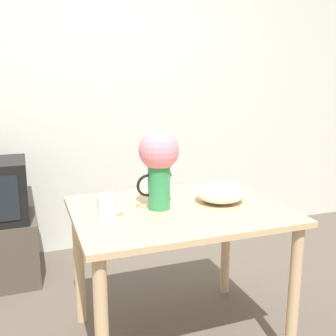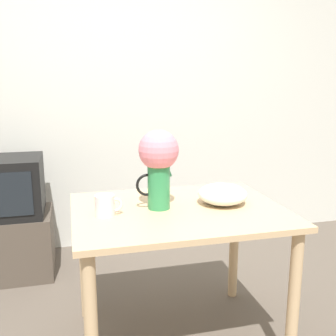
{
  "view_description": "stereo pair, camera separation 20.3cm",
  "coord_description": "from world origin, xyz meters",
  "px_view_note": "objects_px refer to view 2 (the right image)",
  "views": [
    {
      "loc": [
        -0.56,
        -1.6,
        1.43
      ],
      "look_at": [
        0.12,
        0.27,
        1.0
      ],
      "focal_mm": 42.0,
      "sensor_mm": 36.0,
      "label": 1
    },
    {
      "loc": [
        -0.36,
        -1.66,
        1.43
      ],
      "look_at": [
        0.12,
        0.27,
        1.0
      ],
      "focal_mm": 42.0,
      "sensor_mm": 36.0,
      "label": 2
    }
  ],
  "objects_px": {
    "flower_vase": "(159,160)",
    "coffee_mug": "(106,205)",
    "tv_set": "(7,187)",
    "white_bowl": "(223,194)"
  },
  "relations": [
    {
      "from": "flower_vase",
      "to": "white_bowl",
      "type": "xyz_separation_m",
      "value": [
        0.35,
        -0.01,
        -0.21
      ]
    },
    {
      "from": "flower_vase",
      "to": "tv_set",
      "type": "xyz_separation_m",
      "value": [
        -0.9,
        1.03,
        -0.36
      ]
    },
    {
      "from": "flower_vase",
      "to": "tv_set",
      "type": "distance_m",
      "value": 1.41
    },
    {
      "from": "tv_set",
      "to": "flower_vase",
      "type": "bearing_deg",
      "value": -49.11
    },
    {
      "from": "white_bowl",
      "to": "flower_vase",
      "type": "bearing_deg",
      "value": 178.44
    },
    {
      "from": "white_bowl",
      "to": "tv_set",
      "type": "relative_size",
      "value": 0.54
    },
    {
      "from": "flower_vase",
      "to": "coffee_mug",
      "type": "relative_size",
      "value": 3.03
    },
    {
      "from": "coffee_mug",
      "to": "white_bowl",
      "type": "bearing_deg",
      "value": 3.68
    },
    {
      "from": "coffee_mug",
      "to": "tv_set",
      "type": "height_order",
      "value": "tv_set"
    },
    {
      "from": "flower_vase",
      "to": "white_bowl",
      "type": "height_order",
      "value": "flower_vase"
    }
  ]
}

